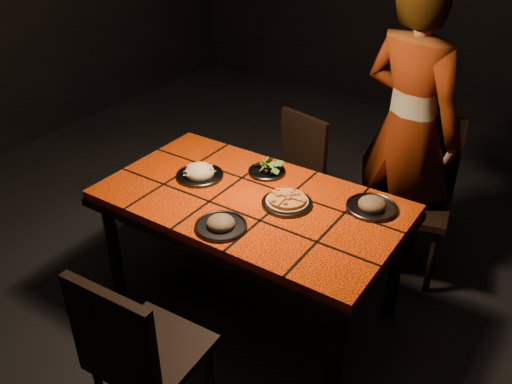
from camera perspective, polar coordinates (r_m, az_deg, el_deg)
The scene contains 11 objects.
room_shell at distance 2.56m, azimuth -0.68°, elevation 13.75°, with size 6.04×7.04×3.08m.
dining_table at distance 2.92m, azimuth -0.58°, elevation -1.95°, with size 1.62×0.92×0.75m.
chair_near at distance 2.39m, azimuth -12.49°, elevation -16.04°, with size 0.45×0.45×0.95m.
chair_far_left at distance 3.67m, azimuth 3.89°, elevation 2.32°, with size 0.47×0.47×0.87m.
chair_far_right at distance 3.48m, azimuth 16.44°, elevation 0.72°, with size 0.53×0.53×1.00m.
diner at distance 3.35m, azimuth 15.80°, elevation 6.45°, with size 0.68×0.44×1.86m, color brown.
plate_pizza at distance 2.82m, azimuth 3.29°, elevation -1.02°, with size 0.27×0.27×0.04m.
plate_pasta at distance 3.08m, azimuth -5.94°, elevation 1.99°, with size 0.27×0.27×0.09m.
plate_salad at distance 3.10m, azimuth 1.15°, elevation 2.43°, with size 0.22×0.22×0.07m.
plate_mushroom_a at distance 2.64m, azimuth -3.72°, elevation -3.37°, with size 0.26×0.26×0.08m.
plate_mushroom_b at distance 2.84m, azimuth 12.12°, elevation -1.34°, with size 0.27×0.27×0.09m.
Camera 1 is at (1.38, -2.01, 2.27)m, focal length 38.00 mm.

